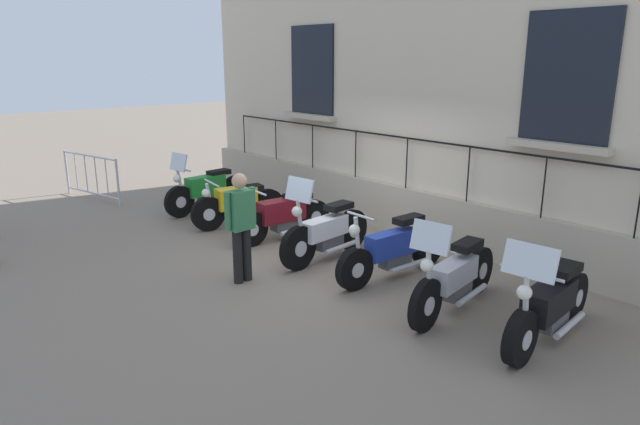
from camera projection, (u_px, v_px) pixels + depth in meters
name	position (u px, v px, depth m)	size (l,w,h in m)	color
ground_plane	(322.00, 259.00, 9.19)	(60.00, 60.00, 0.00)	gray
building_facade	(425.00, 67.00, 9.93)	(0.82, 12.41, 6.28)	beige
motorcycle_green	(207.00, 190.00, 11.94)	(2.08, 0.63, 1.32)	black
motorcycle_yellow	(238.00, 204.00, 10.89)	(1.91, 0.77, 0.94)	black
motorcycle_maroon	(283.00, 216.00, 10.11)	(1.99, 0.70, 0.99)	black
motorcycle_white	(326.00, 233.00, 9.07)	(1.99, 0.63, 1.45)	black
motorcycle_blue	(393.00, 251.00, 8.34)	(2.17, 0.54, 1.09)	black
motorcycle_silver	(454.00, 279.00, 7.22)	(2.14, 0.61, 1.35)	black
motorcycle_black	(549.00, 307.00, 6.44)	(2.12, 0.69, 1.35)	black
crowd_barrier	(91.00, 175.00, 12.90)	(0.50, 2.02, 1.05)	#B7B7BF
pedestrian_walking	(241.00, 222.00, 8.06)	(0.53, 0.24, 1.62)	black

